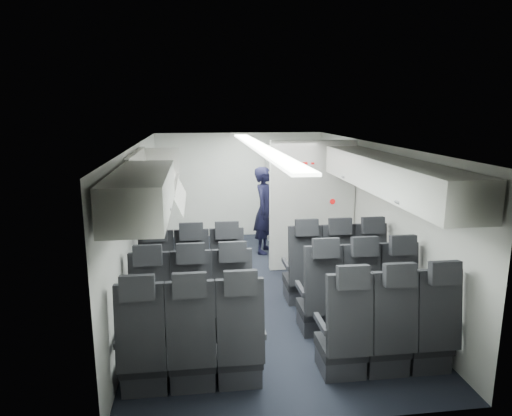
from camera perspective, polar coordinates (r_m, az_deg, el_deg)
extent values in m
cube|color=black|center=(6.91, 0.44, -10.11)|extent=(3.40, 6.00, 0.01)
cube|color=silver|center=(6.40, 0.47, 8.00)|extent=(3.40, 6.00, 0.01)
cube|color=silver|center=(9.49, -2.04, 2.90)|extent=(3.40, 0.01, 2.15)
cube|color=silver|center=(3.78, 6.85, -12.18)|extent=(3.40, 0.01, 2.15)
cube|color=silver|center=(6.57, -14.42, -1.80)|extent=(0.01, 6.00, 2.15)
cube|color=silver|center=(7.01, 14.36, -0.91)|extent=(0.01, 6.00, 2.15)
cube|color=white|center=(6.41, 0.47, 7.65)|extent=(0.25, 5.52, 0.03)
cube|color=black|center=(6.36, -11.96, -9.78)|extent=(0.44, 0.46, 0.12)
cube|color=#2D2D33|center=(6.42, -11.89, -11.11)|extent=(0.42, 0.42, 0.22)
cube|color=black|center=(5.99, -12.31, -6.58)|extent=(0.44, 0.20, 0.80)
cube|color=black|center=(5.83, -12.53, -3.02)|extent=(0.30, 0.12, 0.23)
cube|color=#2D2D33|center=(6.25, -14.12, -7.53)|extent=(0.05, 0.40, 0.06)
cube|color=#2D2D33|center=(6.21, -10.06, -7.46)|extent=(0.05, 0.40, 0.06)
cube|color=black|center=(6.33, -7.84, -9.70)|extent=(0.44, 0.46, 0.12)
cube|color=#2D2D33|center=(6.40, -7.80, -11.03)|extent=(0.42, 0.42, 0.22)
cube|color=black|center=(5.97, -7.98, -6.49)|extent=(0.44, 0.20, 0.80)
cube|color=black|center=(5.81, -8.10, -2.91)|extent=(0.30, 0.12, 0.23)
cube|color=#2D2D33|center=(6.21, -9.96, -7.46)|extent=(0.05, 0.40, 0.06)
cube|color=#2D2D33|center=(6.21, -5.87, -7.35)|extent=(0.05, 0.40, 0.06)
cube|color=black|center=(6.34, -3.72, -9.57)|extent=(0.44, 0.46, 0.12)
cube|color=#2D2D33|center=(6.40, -3.70, -10.90)|extent=(0.42, 0.42, 0.22)
cube|color=black|center=(5.98, -3.64, -6.36)|extent=(0.44, 0.20, 0.80)
cube|color=black|center=(5.82, -3.66, -2.78)|extent=(0.30, 0.12, 0.23)
cube|color=#2D2D33|center=(6.21, -5.78, -7.35)|extent=(0.05, 0.40, 0.06)
cube|color=#2D2D33|center=(6.23, -1.70, -7.20)|extent=(0.05, 0.40, 0.06)
cube|color=black|center=(6.49, 5.61, -9.10)|extent=(0.44, 0.46, 0.12)
cube|color=#2D2D33|center=(6.55, 5.58, -10.40)|extent=(0.42, 0.42, 0.22)
cube|color=black|center=(6.13, 6.16, -5.93)|extent=(0.44, 0.20, 0.80)
cube|color=black|center=(5.97, 6.36, -2.43)|extent=(0.30, 0.12, 0.23)
cube|color=#2D2D33|center=(6.32, 3.76, -6.96)|extent=(0.05, 0.40, 0.06)
cube|color=#2D2D33|center=(6.41, 7.65, -6.74)|extent=(0.05, 0.40, 0.06)
cube|color=black|center=(6.60, 9.46, -8.84)|extent=(0.44, 0.46, 0.12)
cube|color=#2D2D33|center=(6.66, 9.41, -10.12)|extent=(0.42, 0.42, 0.22)
cube|color=black|center=(6.25, 10.19, -5.70)|extent=(0.44, 0.20, 0.80)
cube|color=black|center=(6.09, 10.48, -2.26)|extent=(0.30, 0.12, 0.23)
cube|color=#2D2D33|center=(6.42, 7.74, -6.73)|extent=(0.05, 0.40, 0.06)
cube|color=#2D2D33|center=(6.54, 11.48, -6.50)|extent=(0.05, 0.40, 0.06)
cube|color=black|center=(6.74, 13.17, -8.54)|extent=(0.44, 0.46, 0.12)
cube|color=#2D2D33|center=(6.80, 13.10, -9.80)|extent=(0.42, 0.42, 0.22)
cube|color=black|center=(6.40, 14.06, -5.46)|extent=(0.44, 0.20, 0.80)
cube|color=black|center=(6.24, 14.41, -2.09)|extent=(0.30, 0.12, 0.23)
cube|color=#2D2D33|center=(6.54, 11.57, -6.49)|extent=(0.05, 0.40, 0.06)
cube|color=#2D2D33|center=(6.70, 15.15, -6.24)|extent=(0.05, 0.40, 0.06)
cube|color=black|center=(5.54, -12.67, -13.28)|extent=(0.44, 0.46, 0.12)
cube|color=#2D2D33|center=(5.61, -12.59, -14.75)|extent=(0.42, 0.42, 0.22)
cube|color=black|center=(5.15, -13.12, -9.81)|extent=(0.44, 0.20, 0.80)
cube|color=black|center=(4.97, -13.40, -5.76)|extent=(0.30, 0.12, 0.23)
cube|color=#2D2D33|center=(5.42, -15.19, -10.74)|extent=(0.05, 0.40, 0.06)
cube|color=#2D2D33|center=(5.38, -10.46, -10.70)|extent=(0.05, 0.40, 0.06)
cube|color=black|center=(5.51, -7.88, -13.21)|extent=(0.44, 0.46, 0.12)
cube|color=#2D2D33|center=(5.58, -7.83, -14.69)|extent=(0.42, 0.42, 0.22)
cube|color=black|center=(5.13, -8.04, -9.73)|extent=(0.44, 0.20, 0.80)
cube|color=black|center=(4.94, -8.18, -5.64)|extent=(0.30, 0.12, 0.23)
cube|color=#2D2D33|center=(5.38, -10.35, -10.70)|extent=(0.05, 0.40, 0.06)
cube|color=#2D2D33|center=(5.37, -5.58, -10.58)|extent=(0.05, 0.40, 0.06)
cube|color=black|center=(5.52, -3.08, -13.05)|extent=(0.44, 0.46, 0.12)
cube|color=#2D2D33|center=(5.59, -3.06, -14.53)|extent=(0.42, 0.42, 0.22)
cube|color=black|center=(5.14, -2.94, -9.56)|extent=(0.44, 0.20, 0.80)
cube|color=black|center=(4.96, -2.95, -5.48)|extent=(0.30, 0.12, 0.23)
cube|color=#2D2D33|center=(5.37, -5.47, -10.58)|extent=(0.05, 0.40, 0.06)
cube|color=#2D2D33|center=(5.40, -0.72, -10.39)|extent=(0.05, 0.40, 0.06)
cube|color=black|center=(5.68, 7.68, -12.37)|extent=(0.44, 0.46, 0.12)
cube|color=#2D2D33|center=(5.75, 7.64, -13.82)|extent=(0.42, 0.42, 0.22)
cube|color=black|center=(5.31, 8.45, -8.93)|extent=(0.44, 0.20, 0.80)
cube|color=black|center=(5.14, 8.74, -4.97)|extent=(0.30, 0.12, 0.23)
cube|color=#2D2D33|center=(5.49, 5.60, -10.02)|extent=(0.05, 0.40, 0.06)
cube|color=#2D2D33|center=(5.61, 10.05, -9.70)|extent=(0.05, 0.40, 0.06)
cube|color=black|center=(5.81, 12.07, -11.97)|extent=(0.44, 0.46, 0.12)
cube|color=#2D2D33|center=(5.88, 12.00, -13.39)|extent=(0.42, 0.42, 0.22)
cube|color=black|center=(5.45, 13.05, -8.57)|extent=(0.44, 0.20, 0.80)
cube|color=black|center=(5.28, 13.45, -4.70)|extent=(0.30, 0.12, 0.23)
cube|color=#2D2D33|center=(5.61, 10.15, -9.69)|extent=(0.05, 0.40, 0.06)
cube|color=#2D2D33|center=(5.75, 14.39, -9.32)|extent=(0.05, 0.40, 0.06)
cube|color=black|center=(5.97, 16.23, -11.52)|extent=(0.44, 0.46, 0.12)
cube|color=#2D2D33|center=(6.03, 16.14, -12.91)|extent=(0.42, 0.42, 0.22)
cube|color=black|center=(5.62, 17.40, -8.18)|extent=(0.44, 0.20, 0.80)
cube|color=black|center=(5.45, 17.89, -4.42)|extent=(0.30, 0.12, 0.23)
cube|color=#2D2D33|center=(5.76, 14.48, -9.31)|extent=(0.05, 0.40, 0.06)
cube|color=#2D2D33|center=(5.93, 18.48, -8.92)|extent=(0.05, 0.40, 0.06)
cube|color=black|center=(4.74, -13.65, -17.96)|extent=(0.44, 0.46, 0.12)
cube|color=#2D2D33|center=(4.83, -13.54, -19.61)|extent=(0.42, 0.42, 0.22)
cube|color=black|center=(4.34, -14.26, -14.28)|extent=(0.44, 0.20, 0.80)
cube|color=black|center=(4.13, -14.64, -9.62)|extent=(0.30, 0.12, 0.23)
cube|color=#2D2D33|center=(4.61, -16.68, -15.10)|extent=(0.05, 0.40, 0.06)
cube|color=#2D2D33|center=(4.56, -11.03, -15.11)|extent=(0.05, 0.40, 0.06)
cube|color=black|center=(4.71, -7.93, -17.92)|extent=(0.44, 0.46, 0.12)
cube|color=#2D2D33|center=(4.80, -7.87, -19.57)|extent=(0.42, 0.42, 0.22)
cube|color=black|center=(4.31, -8.12, -14.22)|extent=(0.44, 0.20, 0.80)
cube|color=black|center=(4.10, -8.30, -9.52)|extent=(0.30, 0.12, 0.23)
cube|color=#2D2D33|center=(4.56, -10.90, -15.11)|extent=(0.05, 0.40, 0.06)
cube|color=#2D2D33|center=(4.55, -5.17, -14.98)|extent=(0.05, 0.40, 0.06)
cube|color=black|center=(4.73, -2.19, -17.71)|extent=(0.44, 0.46, 0.12)
cube|color=#2D2D33|center=(4.81, -2.18, -19.36)|extent=(0.42, 0.42, 0.22)
cube|color=black|center=(4.32, -1.96, -14.00)|extent=(0.44, 0.20, 0.80)
cube|color=black|center=(4.11, -1.94, -9.31)|extent=(0.30, 0.12, 0.23)
cube|color=#2D2D33|center=(4.55, -5.04, -14.98)|extent=(0.05, 0.40, 0.06)
cube|color=#2D2D33|center=(4.59, 0.64, -14.71)|extent=(0.05, 0.40, 0.06)
cube|color=black|center=(4.92, 10.51, -16.66)|extent=(0.44, 0.46, 0.12)
cube|color=#2D2D33|center=(4.99, 10.43, -18.26)|extent=(0.42, 0.42, 0.22)
cube|color=black|center=(4.53, 11.61, -12.97)|extent=(0.44, 0.20, 0.80)
cube|color=black|center=(4.33, 12.05, -8.45)|extent=(0.30, 0.12, 0.23)
cube|color=#2D2D33|center=(4.70, 8.13, -14.13)|extent=(0.05, 0.40, 0.06)
cube|color=#2D2D33|center=(4.83, 13.31, -13.60)|extent=(0.05, 0.40, 0.06)
cube|color=black|center=(5.06, 15.56, -16.01)|extent=(0.44, 0.46, 0.12)
cube|color=#2D2D33|center=(5.14, 15.45, -17.59)|extent=(0.42, 0.42, 0.22)
cube|color=black|center=(4.69, 16.94, -12.37)|extent=(0.44, 0.20, 0.80)
cube|color=black|center=(4.49, 17.53, -7.98)|extent=(0.30, 0.12, 0.23)
cube|color=#2D2D33|center=(4.83, 13.43, -13.59)|extent=(0.05, 0.40, 0.06)
cube|color=#2D2D33|center=(5.00, 18.27, -12.98)|extent=(0.05, 0.40, 0.06)
cube|color=black|center=(5.24, 20.26, -15.30)|extent=(0.44, 0.46, 0.12)
cube|color=#2D2D33|center=(5.32, 20.13, -16.84)|extent=(0.42, 0.42, 0.22)
cube|color=black|center=(4.88, 21.87, -11.72)|extent=(0.44, 0.20, 0.80)
cube|color=black|center=(4.70, 22.56, -7.48)|extent=(0.30, 0.12, 0.23)
cube|color=#2D2D33|center=(5.00, 18.38, -12.97)|extent=(0.05, 0.40, 0.06)
cube|color=#2D2D33|center=(5.20, 22.85, -12.33)|extent=(0.05, 0.40, 0.06)
cube|color=silver|center=(4.42, -14.10, 1.86)|extent=(0.52, 1.80, 0.40)
cylinder|color=slate|center=(4.43, -10.78, -0.07)|extent=(0.04, 0.10, 0.04)
cube|color=#9E9E93|center=(6.17, -12.21, 2.98)|extent=(0.52, 1.70, 0.04)
cube|color=silver|center=(6.17, -14.71, 4.73)|extent=(0.06, 1.70, 0.44)
cube|color=silver|center=(5.33, -13.01, 3.66)|extent=(0.52, 0.04, 0.40)
cube|color=silver|center=(6.97, -11.75, 5.71)|extent=(0.52, 0.04, 0.40)
cube|color=silver|center=(6.18, -9.85, 2.04)|extent=(0.21, 1.61, 0.38)
cube|color=silver|center=(4.95, 20.10, 2.57)|extent=(0.52, 1.80, 0.40)
cylinder|color=slate|center=(4.87, 17.35, 0.69)|extent=(0.04, 0.10, 0.04)
cube|color=silver|center=(6.53, 13.08, 5.22)|extent=(0.52, 1.70, 0.40)
cylinder|color=slate|center=(6.47, 10.93, 3.82)|extent=(0.04, 0.10, 0.04)
cube|color=silver|center=(7.53, 7.02, 0.30)|extent=(1.40, 0.12, 2.13)
cube|color=white|center=(7.31, 6.32, 5.56)|extent=(0.24, 0.01, 0.10)
cube|color=red|center=(7.29, 5.96, 5.55)|extent=(0.13, 0.01, 0.04)
cube|color=red|center=(7.32, 7.10, 5.55)|extent=(0.05, 0.01, 0.03)
cylinder|color=white|center=(7.53, 9.53, 0.81)|extent=(0.11, 0.01, 0.11)
cylinder|color=red|center=(7.52, 9.54, 0.80)|extent=(0.09, 0.01, 0.09)
cube|color=#939399|center=(9.38, 3.92, 1.98)|extent=(0.85, 0.50, 1.90)
cube|color=#3F3F42|center=(9.22, 4.20, -1.06)|extent=(0.80, 0.01, 0.02)
cube|color=#3F3F42|center=(9.12, 4.25, 2.00)|extent=(0.80, 0.01, 0.02)
cube|color=#3F3F42|center=(9.04, 4.30, 5.12)|extent=(0.80, 0.01, 0.02)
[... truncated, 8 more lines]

